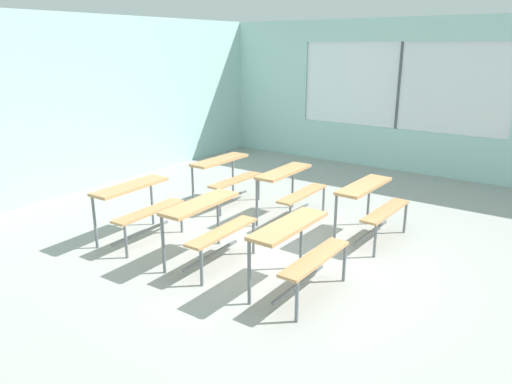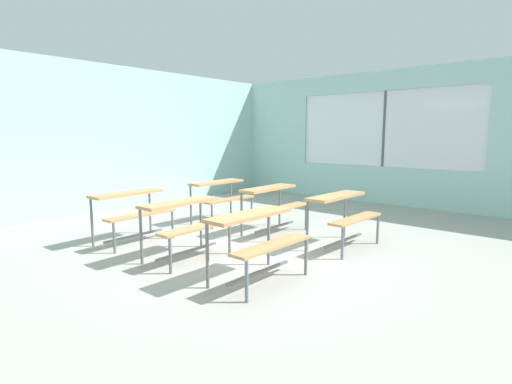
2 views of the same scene
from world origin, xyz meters
TOP-DOWN VIEW (x-y plane):
  - ground at (0.00, 0.00)m, footprint 10.00×9.00m
  - wall_back at (0.00, 4.50)m, footprint 10.00×0.12m
  - wall_right at (5.00, -0.13)m, footprint 0.12×9.00m
  - desk_bench_r0c0 at (-0.62, -0.56)m, footprint 1.10×0.59m
  - desk_bench_r0c1 at (1.17, -0.60)m, footprint 1.11×0.62m
  - desk_bench_r1c0 at (-0.63, 0.66)m, footprint 1.12×0.63m
  - desk_bench_r1c1 at (1.18, 0.65)m, footprint 1.11×0.61m
  - desk_bench_r2c0 at (-0.64, 1.87)m, footprint 1.13×0.64m
  - desk_bench_r2c1 at (1.18, 1.88)m, footprint 1.10×0.60m

SIDE VIEW (x-z plane):
  - ground at x=0.00m, z-range -0.05..0.00m
  - desk_bench_r0c0 at x=-0.62m, z-range 0.19..0.93m
  - desk_bench_r0c1 at x=1.17m, z-range 0.19..0.93m
  - desk_bench_r1c0 at x=-0.63m, z-range 0.19..0.93m
  - desk_bench_r1c1 at x=1.18m, z-range 0.19..0.93m
  - desk_bench_r2c0 at x=-0.64m, z-range 0.19..0.93m
  - desk_bench_r2c1 at x=1.18m, z-range 0.19..0.93m
  - wall_right at x=5.00m, z-range -0.05..2.95m
  - wall_back at x=0.00m, z-range 0.00..3.00m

